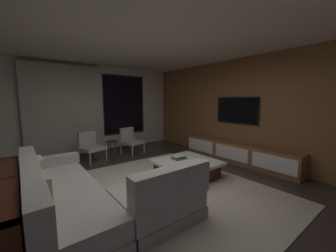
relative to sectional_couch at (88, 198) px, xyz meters
The scene contains 13 objects.
floor 1.04m from the sectional_couch, ahead, with size 9.20×9.20×0.00m, color #332B26.
back_wall_with_window 3.97m from the sectional_couch, 75.83° to the left, with size 6.60×0.30×2.70m.
media_wall 4.19m from the sectional_couch, ahead, with size 0.12×7.80×2.70m.
ceiling 2.61m from the sectional_couch, ahead, with size 8.20×8.20×0.00m, color beige.
area_rug 1.38m from the sectional_couch, ahead, with size 3.20×3.80×0.01m, color beige.
sectional_couch is the anchor object (origin of this frame).
coffee_table 2.07m from the sectional_couch, ahead, with size 1.16×1.16×0.36m.
book_stack_on_coffee_table 2.04m from the sectional_couch, 11.93° to the left, with size 0.29×0.22×0.09m.
accent_chair_near_window 3.33m from the sectional_couch, 53.13° to the left, with size 0.67×0.68×0.78m.
accent_chair_by_curtain 2.75m from the sectional_couch, 72.94° to the left, with size 0.68×0.69×0.78m.
side_stool 3.00m from the sectional_couch, 62.24° to the left, with size 0.32×0.32×0.46m.
media_console 3.77m from the sectional_couch, ahead, with size 0.46×3.10×0.52m.
mounted_tv 4.10m from the sectional_couch, ahead, with size 0.05×1.20×0.69m.
Camera 1 is at (-1.66, -2.73, 1.61)m, focal length 20.86 mm.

